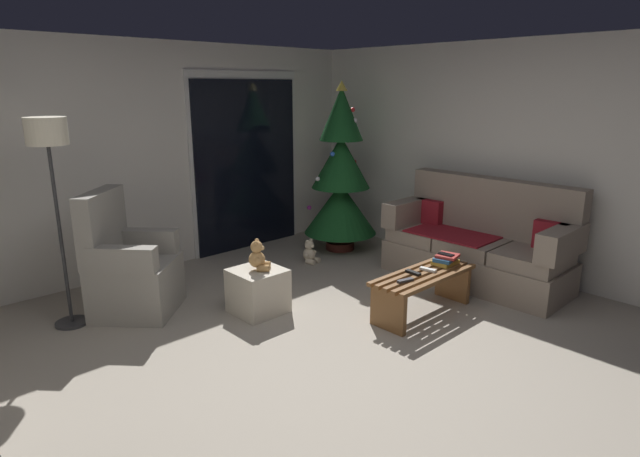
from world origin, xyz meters
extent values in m
plane|color=#9E9384|center=(0.00, 0.00, 0.00)|extent=(7.00, 7.00, 0.00)
cube|color=silver|center=(0.00, 3.06, 1.25)|extent=(5.72, 0.12, 2.50)
cube|color=silver|center=(2.86, 0.00, 1.25)|extent=(0.12, 6.00, 2.50)
cube|color=silver|center=(1.29, 2.99, 1.10)|extent=(1.60, 0.02, 2.20)
cube|color=black|center=(1.29, 2.97, 1.05)|extent=(1.50, 0.02, 2.10)
cube|color=gray|center=(2.25, 0.28, 0.17)|extent=(0.79, 1.91, 0.34)
cube|color=gray|center=(2.24, -0.34, 0.41)|extent=(0.69, 0.61, 0.14)
cube|color=gray|center=(2.23, 0.28, 0.41)|extent=(0.69, 0.61, 0.14)
cube|color=gray|center=(2.22, 0.90, 0.41)|extent=(0.69, 0.61, 0.14)
cube|color=gray|center=(2.55, 0.28, 0.78)|extent=(0.23, 1.90, 0.60)
cube|color=gray|center=(2.26, -0.59, 0.62)|extent=(0.76, 0.21, 0.28)
cube|color=gray|center=(2.24, 1.15, 0.62)|extent=(0.76, 0.21, 0.28)
cube|color=maroon|center=(2.21, 0.53, 0.49)|extent=(0.61, 0.91, 0.02)
cube|color=maroon|center=(2.42, -0.42, 0.62)|extent=(0.13, 0.32, 0.28)
cube|color=maroon|center=(2.40, 0.98, 0.62)|extent=(0.13, 0.32, 0.28)
cube|color=brown|center=(1.19, -0.01, 0.37)|extent=(1.10, 0.05, 0.04)
cube|color=brown|center=(1.19, 0.08, 0.37)|extent=(1.10, 0.05, 0.04)
cube|color=brown|center=(1.19, 0.17, 0.37)|extent=(1.10, 0.05, 0.04)
cube|color=brown|center=(1.19, 0.26, 0.37)|extent=(1.10, 0.05, 0.04)
cube|color=brown|center=(1.19, 0.35, 0.37)|extent=(1.10, 0.05, 0.04)
cube|color=brown|center=(0.70, 0.17, 0.18)|extent=(0.05, 0.36, 0.36)
cube|color=brown|center=(1.68, 0.17, 0.18)|extent=(0.05, 0.36, 0.36)
cube|color=black|center=(1.10, 0.22, 0.40)|extent=(0.06, 0.16, 0.02)
cube|color=silver|center=(1.26, 0.18, 0.40)|extent=(0.07, 0.16, 0.02)
cube|color=#333338|center=(0.89, 0.15, 0.40)|extent=(0.16, 0.08, 0.02)
cube|color=#B79333|center=(1.54, 0.18, 0.41)|extent=(0.24, 0.18, 0.04)
cube|color=#285684|center=(1.54, 0.18, 0.45)|extent=(0.27, 0.21, 0.03)
cube|color=#A32D28|center=(1.55, 0.16, 0.47)|extent=(0.22, 0.22, 0.03)
cube|color=black|center=(1.53, 0.17, 0.49)|extent=(0.08, 0.15, 0.01)
cylinder|color=#4C1E19|center=(2.04, 2.07, 0.05)|extent=(0.36, 0.36, 0.10)
cylinder|color=brown|center=(2.04, 2.07, 0.16)|extent=(0.08, 0.08, 0.12)
cone|color=#14471E|center=(2.04, 2.07, 0.54)|extent=(0.91, 0.91, 0.64)
cone|color=#14471E|center=(2.04, 2.07, 1.12)|extent=(0.72, 0.72, 0.64)
cone|color=#14471E|center=(2.04, 2.07, 1.70)|extent=(0.53, 0.53, 0.64)
sphere|color=#B233A5|center=(1.83, 2.41, 0.52)|extent=(0.06, 0.06, 0.06)
sphere|color=white|center=(2.13, 1.93, 1.62)|extent=(0.06, 0.06, 0.06)
sphere|color=red|center=(2.32, 2.10, 1.09)|extent=(0.06, 0.06, 0.06)
sphere|color=gold|center=(2.26, 2.28, 0.98)|extent=(0.06, 0.06, 0.06)
sphere|color=blue|center=(1.81, 1.98, 1.24)|extent=(0.06, 0.06, 0.06)
sphere|color=red|center=(2.15, 1.99, 1.75)|extent=(0.06, 0.06, 0.06)
sphere|color=white|center=(1.74, 2.16, 0.93)|extent=(0.06, 0.06, 0.06)
sphere|color=#1E8C33|center=(1.96, 1.87, 1.40)|extent=(0.06, 0.06, 0.06)
sphere|color=blue|center=(2.25, 2.11, 1.43)|extent=(0.06, 0.06, 0.06)
cone|color=#EAD14C|center=(2.04, 2.07, 2.02)|extent=(0.14, 0.14, 0.12)
cube|color=gray|center=(-0.68, 2.00, 0.16)|extent=(0.96, 0.96, 0.31)
cube|color=gray|center=(-0.68, 2.00, 0.40)|extent=(0.96, 0.96, 0.18)
cube|color=gray|center=(-0.87, 2.19, 0.81)|extent=(0.60, 0.58, 0.64)
cube|color=gray|center=(-0.47, 2.18, 0.60)|extent=(0.50, 0.52, 0.22)
cube|color=gray|center=(-0.87, 1.79, 0.60)|extent=(0.50, 0.52, 0.22)
cylinder|color=#2D2D30|center=(-1.23, 2.15, 0.01)|extent=(0.28, 0.28, 0.02)
cylinder|color=#2D2D30|center=(-1.23, 2.15, 0.80)|extent=(0.03, 0.03, 1.55)
cylinder|color=beige|center=(-1.23, 2.15, 1.67)|extent=(0.32, 0.32, 0.22)
cube|color=beige|center=(0.12, 1.23, 0.20)|extent=(0.44, 0.44, 0.41)
cylinder|color=tan|center=(0.20, 1.22, 0.44)|extent=(0.12, 0.12, 0.06)
cylinder|color=tan|center=(0.13, 1.15, 0.44)|extent=(0.12, 0.12, 0.06)
sphere|color=tan|center=(0.12, 1.23, 0.51)|extent=(0.15, 0.15, 0.15)
sphere|color=tan|center=(0.12, 1.23, 0.63)|extent=(0.11, 0.11, 0.11)
sphere|color=tan|center=(0.15, 1.20, 0.62)|extent=(0.04, 0.04, 0.04)
sphere|color=tan|center=(0.14, 1.26, 0.67)|extent=(0.04, 0.04, 0.04)
sphere|color=tan|center=(0.09, 1.20, 0.67)|extent=(0.04, 0.04, 0.04)
sphere|color=tan|center=(0.18, 1.27, 0.52)|extent=(0.06, 0.06, 0.06)
sphere|color=tan|center=(0.08, 1.17, 0.52)|extent=(0.06, 0.06, 0.06)
cylinder|color=beige|center=(1.46, 1.90, 0.03)|extent=(0.08, 0.12, 0.06)
cylinder|color=beige|center=(1.36, 1.88, 0.03)|extent=(0.08, 0.12, 0.06)
sphere|color=beige|center=(1.40, 1.95, 0.10)|extent=(0.15, 0.15, 0.15)
sphere|color=beige|center=(1.40, 1.95, 0.22)|extent=(0.11, 0.11, 0.11)
sphere|color=#F4E5C1|center=(1.41, 1.90, 0.21)|extent=(0.04, 0.04, 0.04)
sphere|color=beige|center=(1.44, 1.96, 0.27)|extent=(0.04, 0.04, 0.04)
sphere|color=beige|center=(1.36, 1.94, 0.27)|extent=(0.04, 0.04, 0.04)
sphere|color=beige|center=(1.48, 1.94, 0.11)|extent=(0.06, 0.06, 0.06)
sphere|color=beige|center=(1.34, 1.92, 0.11)|extent=(0.06, 0.06, 0.06)
camera|label=1|loc=(-2.55, -2.42, 2.02)|focal=29.44mm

